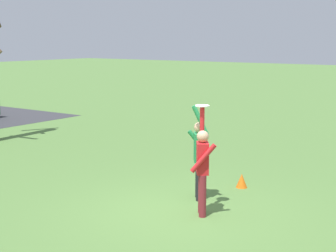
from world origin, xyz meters
TOP-DOWN VIEW (x-y plane):
  - ground_plane at (0.00, 0.00)m, footprint 120.00×120.00m
  - person_catcher at (0.06, -0.42)m, footprint 0.57×0.54m
  - person_defender at (0.89, 0.17)m, footprint 0.65×0.63m
  - frisbee_disc at (0.24, -0.29)m, footprint 0.27×0.27m
  - field_cone_orange at (2.19, -0.16)m, footprint 0.26×0.26m

SIDE VIEW (x-z plane):
  - ground_plane at x=0.00m, z-range 0.00..0.00m
  - field_cone_orange at x=2.19m, z-range 0.00..0.32m
  - person_defender at x=0.89m, z-range -0.04..2.00m
  - person_catcher at x=0.06m, z-range -0.06..2.02m
  - frisbee_disc at x=0.24m, z-range 2.08..2.10m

